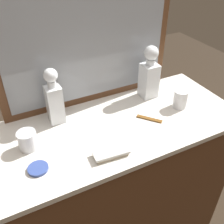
% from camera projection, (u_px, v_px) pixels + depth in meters
% --- Properties ---
extents(dresser, '(1.30, 0.55, 0.91)m').
position_uv_depth(dresser, '(112.00, 187.00, 1.52)').
color(dresser, brown).
rests_on(dresser, ground_plane).
extents(dresser_mirror, '(0.91, 0.03, 0.78)m').
position_uv_depth(dresser_mirror, '(87.00, 30.00, 1.22)').
color(dresser_mirror, brown).
rests_on(dresser_mirror, dresser).
extents(crystal_decanter_far_right, '(0.07, 0.07, 0.28)m').
position_uv_depth(crystal_decanter_far_right, '(54.00, 101.00, 1.22)').
color(crystal_decanter_far_right, white).
rests_on(crystal_decanter_far_right, dresser).
extents(crystal_decanter_right, '(0.09, 0.09, 0.29)m').
position_uv_depth(crystal_decanter_right, '(149.00, 77.00, 1.41)').
color(crystal_decanter_right, white).
rests_on(crystal_decanter_right, dresser).
extents(crystal_tumbler_rear, '(0.07, 0.07, 0.10)m').
position_uv_depth(crystal_tumbler_rear, '(180.00, 100.00, 1.36)').
color(crystal_tumbler_rear, white).
rests_on(crystal_tumbler_rear, dresser).
extents(crystal_tumbler_center, '(0.08, 0.08, 0.08)m').
position_uv_depth(crystal_tumbler_center, '(28.00, 141.00, 1.11)').
color(crystal_tumbler_center, white).
rests_on(crystal_tumbler_center, dresser).
extents(silver_brush_far_left, '(0.16, 0.08, 0.02)m').
position_uv_depth(silver_brush_far_left, '(111.00, 153.00, 1.09)').
color(silver_brush_far_left, '#B7A88C').
rests_on(silver_brush_far_left, dresser).
extents(porcelain_dish, '(0.08, 0.08, 0.01)m').
position_uv_depth(porcelain_dish, '(38.00, 168.00, 1.03)').
color(porcelain_dish, '#33478C').
rests_on(porcelain_dish, dresser).
extents(tortoiseshell_comb, '(0.10, 0.11, 0.01)m').
position_uv_depth(tortoiseshell_comb, '(149.00, 119.00, 1.30)').
color(tortoiseshell_comb, brown).
rests_on(tortoiseshell_comb, dresser).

